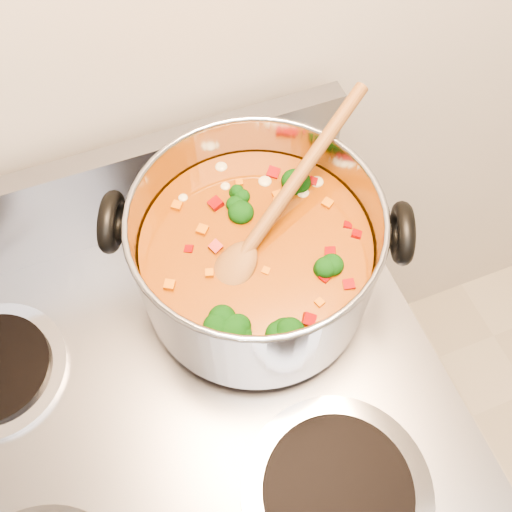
# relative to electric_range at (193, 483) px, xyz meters

# --- Properties ---
(electric_range) EXTENTS (0.73, 0.66, 1.08)m
(electric_range) POSITION_rel_electric_range_xyz_m (0.00, 0.00, 0.00)
(electric_range) COLOR gray
(electric_range) RESTS_ON ground
(stockpot) EXTENTS (0.36, 0.30, 0.18)m
(stockpot) POSITION_rel_electric_range_xyz_m (0.18, 0.13, 0.54)
(stockpot) COLOR #ADADB5
(stockpot) RESTS_ON electric_range
(wooden_spoon) EXTENTS (0.27, 0.19, 0.12)m
(wooden_spoon) POSITION_rel_electric_range_xyz_m (0.20, 0.15, 0.60)
(wooden_spoon) COLOR brown
(wooden_spoon) RESTS_ON stockpot
(cooktop_crumbs) EXTENTS (0.15, 0.33, 0.01)m
(cooktop_crumbs) POSITION_rel_electric_range_xyz_m (0.10, 0.00, 0.46)
(cooktop_crumbs) COLOR black
(cooktop_crumbs) RESTS_ON electric_range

